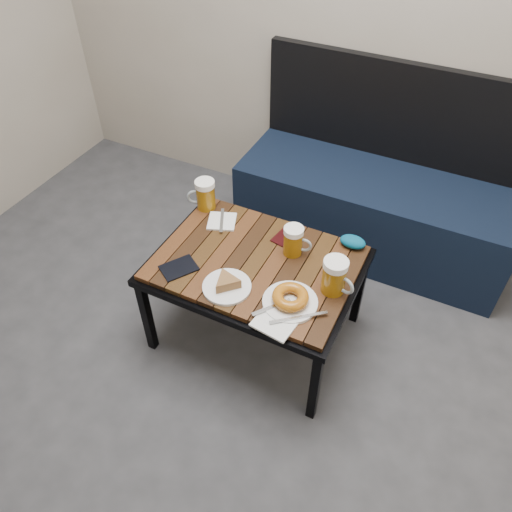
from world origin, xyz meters
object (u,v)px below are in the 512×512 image
at_px(bench, 374,204).
at_px(beer_mug_left, 205,194).
at_px(plate_bagel, 290,299).
at_px(passport_burgundy, 286,237).
at_px(passport_navy, 179,268).
at_px(beer_mug_centre, 294,241).
at_px(cafe_table, 256,268).
at_px(knit_pouch, 353,242).
at_px(beer_mug_right, 335,276).
at_px(plate_pie, 227,284).

height_order(bench, beer_mug_left, bench).
height_order(plate_bagel, passport_burgundy, plate_bagel).
relative_size(plate_bagel, passport_navy, 1.81).
relative_size(beer_mug_left, beer_mug_centre, 1.08).
distance_m(cafe_table, knit_pouch, 0.42).
bearing_deg(beer_mug_right, beer_mug_left, 179.18).
bearing_deg(knit_pouch, passport_burgundy, -164.43).
xyz_separation_m(cafe_table, plate_bagel, (0.22, -0.15, 0.07)).
distance_m(beer_mug_left, beer_mug_right, 0.74).
bearing_deg(plate_bagel, knit_pouch, 75.08).
relative_size(bench, passport_navy, 10.02).
xyz_separation_m(passport_navy, knit_pouch, (0.58, 0.44, 0.02)).
bearing_deg(passport_burgundy, plate_bagel, -53.60).
bearing_deg(plate_bagel, bench, 86.20).
height_order(passport_navy, passport_burgundy, passport_navy).
distance_m(plate_pie, passport_navy, 0.22).
bearing_deg(plate_pie, beer_mug_left, 129.34).
bearing_deg(cafe_table, beer_mug_left, 149.23).
bearing_deg(cafe_table, plate_bagel, -34.59).
bearing_deg(bench, plate_pie, -107.12).
bearing_deg(knit_pouch, bench, 94.20).
bearing_deg(plate_bagel, beer_mug_right, 48.16).
distance_m(plate_pie, plate_bagel, 0.25).
bearing_deg(bench, beer_mug_centre, -102.72).
xyz_separation_m(plate_bagel, knit_pouch, (0.11, 0.41, 0.00)).
bearing_deg(beer_mug_left, beer_mug_right, 135.02).
height_order(beer_mug_right, passport_navy, beer_mug_right).
bearing_deg(plate_pie, plate_bagel, 7.93).
distance_m(bench, plate_pie, 1.10).
height_order(beer_mug_right, plate_bagel, beer_mug_right).
bearing_deg(passport_burgundy, cafe_table, -95.44).
xyz_separation_m(beer_mug_left, knit_pouch, (0.69, 0.04, -0.05)).
xyz_separation_m(plate_bagel, passport_burgundy, (-0.16, 0.33, -0.02)).
xyz_separation_m(bench, passport_burgundy, (-0.23, -0.66, 0.20)).
distance_m(beer_mug_left, beer_mug_centre, 0.49).
height_order(beer_mug_left, plate_pie, beer_mug_left).
height_order(beer_mug_right, plate_pie, beer_mug_right).
distance_m(cafe_table, plate_pie, 0.20).
bearing_deg(passport_navy, beer_mug_centre, 70.81).
xyz_separation_m(beer_mug_centre, beer_mug_right, (0.22, -0.13, 0.01)).
relative_size(bench, beer_mug_right, 9.17).
xyz_separation_m(bench, cafe_table, (-0.28, -0.84, 0.16)).
xyz_separation_m(cafe_table, beer_mug_left, (-0.36, 0.22, 0.12)).
height_order(beer_mug_left, passport_burgundy, beer_mug_left).
bearing_deg(beer_mug_right, knit_pouch, 109.93).
relative_size(plate_bagel, passport_burgundy, 2.17).
bearing_deg(bench, passport_burgundy, -109.17).
xyz_separation_m(beer_mug_right, knit_pouch, (-0.01, 0.27, -0.05)).
bearing_deg(knit_pouch, plate_pie, -129.03).
distance_m(plate_bagel, knit_pouch, 0.42).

